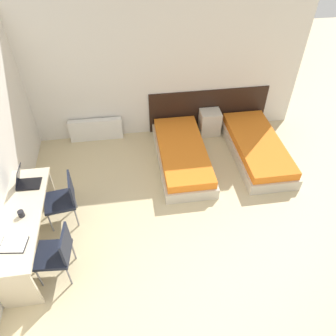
{
  "coord_description": "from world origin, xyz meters",
  "views": [
    {
      "loc": [
        -0.55,
        -1.67,
        4.14
      ],
      "look_at": [
        0.0,
        2.16,
        0.55
      ],
      "focal_mm": 35.0,
      "sensor_mm": 36.0,
      "label": 1
    }
  ],
  "objects_px": {
    "chair_near_notebook": "(57,252)",
    "bed_near_door": "(257,148)",
    "bed_near_window": "(182,155)",
    "laptop": "(25,181)",
    "chair_near_laptop": "(63,198)",
    "nightstand": "(210,122)"
  },
  "relations": [
    {
      "from": "chair_near_notebook",
      "to": "bed_near_door",
      "type": "bearing_deg",
      "value": 34.77
    },
    {
      "from": "bed_near_window",
      "to": "laptop",
      "type": "xyz_separation_m",
      "value": [
        -2.48,
        -0.97,
        0.63
      ]
    },
    {
      "from": "chair_near_laptop",
      "to": "laptop",
      "type": "bearing_deg",
      "value": 162.11
    },
    {
      "from": "nightstand",
      "to": "chair_near_notebook",
      "type": "height_order",
      "value": "chair_near_notebook"
    },
    {
      "from": "chair_near_notebook",
      "to": "nightstand",
      "type": "bearing_deg",
      "value": 50.81
    },
    {
      "from": "bed_near_door",
      "to": "nightstand",
      "type": "distance_m",
      "value": 1.11
    },
    {
      "from": "bed_near_window",
      "to": "laptop",
      "type": "relative_size",
      "value": 6.0
    },
    {
      "from": "bed_near_door",
      "to": "laptop",
      "type": "bearing_deg",
      "value": -166.06
    },
    {
      "from": "nightstand",
      "to": "chair_near_notebook",
      "type": "relative_size",
      "value": 0.61
    },
    {
      "from": "nightstand",
      "to": "chair_near_laptop",
      "type": "relative_size",
      "value": 0.61
    },
    {
      "from": "chair_near_notebook",
      "to": "bed_near_window",
      "type": "bearing_deg",
      "value": 49.57
    },
    {
      "from": "nightstand",
      "to": "chair_near_laptop",
      "type": "xyz_separation_m",
      "value": [
        -2.73,
        -1.9,
        0.22
      ]
    },
    {
      "from": "bed_near_window",
      "to": "nightstand",
      "type": "height_order",
      "value": "nightstand"
    },
    {
      "from": "bed_near_window",
      "to": "laptop",
      "type": "distance_m",
      "value": 2.74
    },
    {
      "from": "bed_near_window",
      "to": "nightstand",
      "type": "relative_size",
      "value": 3.94
    },
    {
      "from": "nightstand",
      "to": "laptop",
      "type": "distance_m",
      "value": 3.72
    },
    {
      "from": "bed_near_window",
      "to": "bed_near_door",
      "type": "relative_size",
      "value": 1.0
    },
    {
      "from": "laptop",
      "to": "nightstand",
      "type": "bearing_deg",
      "value": 31.28
    },
    {
      "from": "nightstand",
      "to": "laptop",
      "type": "height_order",
      "value": "laptop"
    },
    {
      "from": "chair_near_notebook",
      "to": "laptop",
      "type": "distance_m",
      "value": 1.18
    },
    {
      "from": "nightstand",
      "to": "chair_near_notebook",
      "type": "distance_m",
      "value": 3.95
    },
    {
      "from": "bed_near_window",
      "to": "bed_near_door",
      "type": "distance_m",
      "value": 1.44
    }
  ]
}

